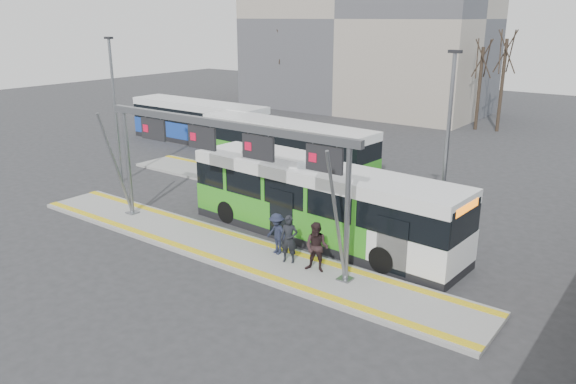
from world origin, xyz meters
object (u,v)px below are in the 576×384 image
object	(u,v)px
gantry	(222,146)
passenger_a	(289,239)
hero_bus	(320,203)
passenger_b	(317,247)
passenger_c	(277,234)

from	to	relation	value
gantry	passenger_a	world-z (taller)	gantry
hero_bus	gantry	bearing A→B (deg)	-127.38
passenger_b	passenger_c	bearing A→B (deg)	155.40
gantry	passenger_a	size ratio (longest dim) A/B	6.91
gantry	hero_bus	bearing A→B (deg)	49.42
passenger_a	passenger_c	xyz separation A→B (m)	(-0.88, 0.36, -0.10)
hero_bus	passenger_a	bearing A→B (deg)	-75.29
hero_bus	passenger_c	bearing A→B (deg)	-92.26
passenger_a	passenger_b	world-z (taller)	passenger_b
gantry	passenger_b	bearing A→B (deg)	0.34
passenger_b	gantry	bearing A→B (deg)	166.34
passenger_c	passenger_a	bearing A→B (deg)	-9.50
hero_bus	passenger_a	distance (m)	3.15
gantry	passenger_a	bearing A→B (deg)	1.26
hero_bus	passenger_c	world-z (taller)	hero_bus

